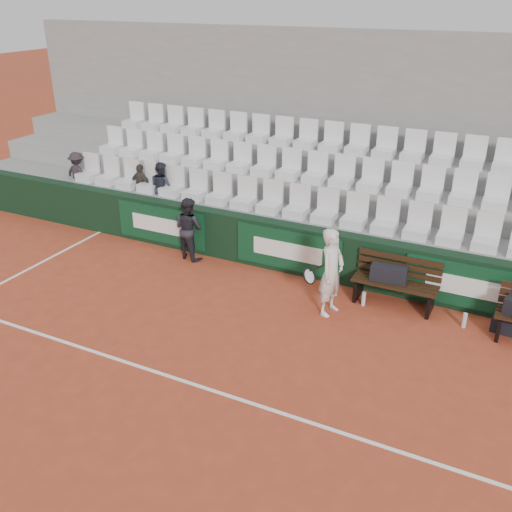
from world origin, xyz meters
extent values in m
plane|color=#AA4026|center=(0.00, 0.00, 0.00)|extent=(80.00, 80.00, 0.00)
cube|color=white|center=(0.00, 0.00, 0.00)|extent=(18.00, 0.06, 0.01)
cube|color=black|center=(0.00, 4.00, 0.50)|extent=(18.00, 0.30, 1.00)
cube|color=#0C381E|center=(-3.20, 3.83, 0.52)|extent=(2.20, 0.04, 0.82)
cube|color=#0C381E|center=(-0.20, 3.83, 0.52)|extent=(2.20, 0.04, 0.82)
cube|color=#0C381E|center=(3.20, 3.83, 0.52)|extent=(2.20, 0.04, 0.82)
cube|color=gray|center=(0.00, 4.62, 0.50)|extent=(18.00, 0.95, 1.00)
cube|color=gray|center=(0.00, 5.58, 0.72)|extent=(18.00, 0.95, 1.45)
cube|color=gray|center=(0.00, 6.53, 0.95)|extent=(18.00, 0.95, 1.90)
cube|color=gray|center=(0.00, 7.15, 2.20)|extent=(18.00, 0.30, 4.40)
cube|color=silver|center=(0.00, 4.45, 1.31)|extent=(11.90, 0.44, 0.63)
cube|color=silver|center=(0.00, 5.40, 1.77)|extent=(11.90, 0.44, 0.63)
cube|color=silver|center=(0.00, 6.35, 2.21)|extent=(11.90, 0.44, 0.63)
cube|color=black|center=(2.00, 3.54, 0.23)|extent=(1.50, 0.56, 0.45)
cube|color=black|center=(1.86, 3.58, 0.59)|extent=(0.66, 0.33, 0.27)
cube|color=black|center=(3.87, 3.48, 0.12)|extent=(0.43, 0.29, 0.25)
cylinder|color=silver|center=(1.52, 3.30, 0.13)|extent=(0.07, 0.07, 0.26)
cylinder|color=silver|center=(3.26, 3.33, 0.13)|extent=(0.07, 0.07, 0.26)
imported|color=silver|center=(1.06, 2.79, 0.79)|extent=(0.47, 0.63, 1.58)
torus|color=black|center=(0.66, 2.79, 0.62)|extent=(0.19, 0.30, 0.26)
cylinder|color=black|center=(0.79, 2.79, 0.81)|extent=(0.26, 0.03, 0.20)
imported|color=black|center=(-2.35, 3.63, 0.66)|extent=(0.75, 0.64, 1.33)
imported|color=black|center=(-6.05, 4.50, 1.54)|extent=(0.72, 0.44, 1.09)
imported|color=#36302B|center=(-4.17, 4.50, 1.51)|extent=(0.62, 0.29, 1.03)
imported|color=#1F232E|center=(-3.60, 4.50, 1.58)|extent=(0.66, 0.58, 1.15)
camera|label=1|loc=(3.75, -5.55, 5.17)|focal=40.00mm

